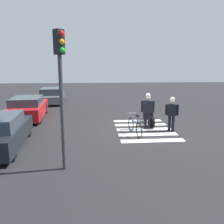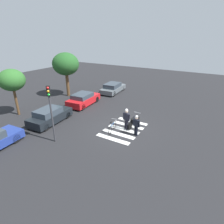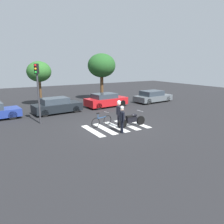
{
  "view_description": "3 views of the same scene",
  "coord_description": "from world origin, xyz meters",
  "views": [
    {
      "loc": [
        -11.17,
        2.54,
        3.3
      ],
      "look_at": [
        -0.26,
        1.68,
        0.99
      ],
      "focal_mm": 36.62,
      "sensor_mm": 36.0,
      "label": 1
    },
    {
      "loc": [
        -12.21,
        -6.13,
        7.37
      ],
      "look_at": [
        0.86,
        1.64,
        0.92
      ],
      "focal_mm": 29.38,
      "sensor_mm": 36.0,
      "label": 2
    },
    {
      "loc": [
        -7.67,
        -12.18,
        4.28
      ],
      "look_at": [
        0.45,
        1.3,
        0.74
      ],
      "focal_mm": 34.81,
      "sensor_mm": 36.0,
      "label": 3
    }
  ],
  "objects": [
    {
      "name": "ground_plane",
      "position": [
        0.0,
        0.0,
        0.0
      ],
      "size": [
        60.0,
        60.0,
        0.0
      ],
      "primitive_type": "plane",
      "color": "#232326"
    },
    {
      "name": "police_motorcycle",
      "position": [
        0.99,
        -0.46,
        0.46
      ],
      "size": [
        2.19,
        0.62,
        1.03
      ],
      "color": "black",
      "rests_on": "ground_plane"
    },
    {
      "name": "leaning_bicycle",
      "position": [
        -0.79,
        0.63,
        0.38
      ],
      "size": [
        1.74,
        0.5,
        1.01
      ],
      "color": "black",
      "rests_on": "ground_plane"
    },
    {
      "name": "officer_on_foot",
      "position": [
        -0.38,
        -1.28,
        0.99
      ],
      "size": [
        0.33,
        0.63,
        1.72
      ],
      "color": "black",
      "rests_on": "ground_plane"
    },
    {
      "name": "officer_by_motorcycle",
      "position": [
        0.1,
        -0.18,
        1.09
      ],
      "size": [
        0.3,
        0.68,
        1.86
      ],
      "color": "black",
      "rests_on": "ground_plane"
    },
    {
      "name": "crosswalk_stripes",
      "position": [
        0.0,
        0.0,
        0.0
      ],
      "size": [
        4.05,
        2.84,
        0.01
      ],
      "color": "silver",
      "rests_on": "ground_plane"
    },
    {
      "name": "car_black_suv",
      "position": [
        -2.2,
        6.3,
        0.65
      ],
      "size": [
        4.24,
        2.07,
        1.36
      ],
      "color": "black",
      "rests_on": "ground_plane"
    },
    {
      "name": "car_red_convertible",
      "position": [
        2.92,
        6.62,
        0.65
      ],
      "size": [
        4.33,
        2.22,
        1.35
      ],
      "color": "black",
      "rests_on": "ground_plane"
    },
    {
      "name": "car_grey_coupe",
      "position": [
        8.76,
        6.19,
        0.62
      ],
      "size": [
        4.58,
        2.23,
        1.3
      ],
      "color": "black",
      "rests_on": "ground_plane"
    },
    {
      "name": "traffic_light_pole",
      "position": [
        -4.29,
        3.51,
        2.86
      ],
      "size": [
        0.34,
        0.34,
        4.26
      ],
      "color": "#38383D",
      "rests_on": "ground_plane"
    },
    {
      "name": "street_tree_mid",
      "position": [
        -2.57,
        10.42,
        3.45
      ],
      "size": [
        2.39,
        2.39,
        4.5
      ],
      "color": "brown",
      "rests_on": "ground_plane"
    },
    {
      "name": "street_tree_far",
      "position": [
        4.53,
        10.42,
        4.01
      ],
      "size": [
        3.21,
        3.21,
        5.41
      ],
      "color": "brown",
      "rests_on": "ground_plane"
    }
  ]
}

